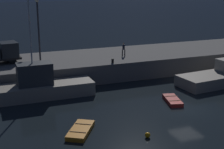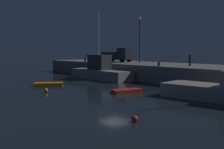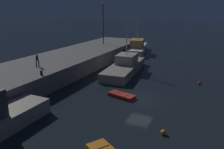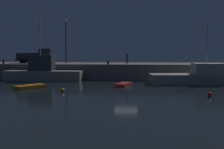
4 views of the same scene
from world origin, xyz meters
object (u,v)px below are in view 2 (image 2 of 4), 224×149
(rowboat_white_mid, at_px, (49,84))
(mooring_buoy_near, at_px, (46,90))
(bollard_central, at_px, (85,60))
(dockworker, at_px, (190,59))
(mooring_buoy_mid, at_px, (135,119))
(utility_truck, at_px, (118,55))
(lamp_post_west, at_px, (140,36))
(dinghy_orange_near, at_px, (127,91))
(bollard_west, at_px, (159,64))
(fishing_trawler_red, at_px, (100,71))

(rowboat_white_mid, distance_m, mooring_buoy_near, 5.11)
(mooring_buoy_near, relative_size, bollard_central, 0.63)
(mooring_buoy_near, xyz_separation_m, dockworker, (5.35, 17.17, 2.93))
(mooring_buoy_mid, xyz_separation_m, utility_truck, (-23.29, 19.86, 3.16))
(lamp_post_west, height_order, bollard_central, lamp_post_west)
(dinghy_orange_near, xyz_separation_m, lamp_post_west, (-10.25, 12.68, 6.20))
(mooring_buoy_mid, distance_m, lamp_post_west, 27.76)
(bollard_central, bearing_deg, lamp_post_west, 27.66)
(bollard_west, bearing_deg, mooring_buoy_mid, -54.86)
(fishing_trawler_red, bearing_deg, lamp_post_west, 77.62)
(mooring_buoy_near, height_order, dockworker, dockworker)
(mooring_buoy_near, bearing_deg, mooring_buoy_mid, -5.59)
(lamp_post_west, bearing_deg, mooring_buoy_near, -76.04)
(dinghy_orange_near, bearing_deg, bollard_west, 108.96)
(mooring_buoy_near, bearing_deg, dockworker, 72.68)
(mooring_buoy_near, height_order, lamp_post_west, lamp_post_west)
(mooring_buoy_near, xyz_separation_m, utility_truck, (-9.56, 18.51, 3.15))
(fishing_trawler_red, xyz_separation_m, lamp_post_west, (1.47, 6.71, 5.26))
(utility_truck, bearing_deg, bollard_central, -128.59)
(mooring_buoy_mid, distance_m, dockworker, 20.53)
(fishing_trawler_red, xyz_separation_m, mooring_buoy_mid, (19.82, -13.19, -0.93))
(mooring_buoy_mid, bearing_deg, mooring_buoy_near, 174.41)
(dockworker, bearing_deg, bollard_west, -131.50)
(lamp_post_west, height_order, dockworker, lamp_post_west)
(lamp_post_west, height_order, bollard_west, lamp_post_west)
(mooring_buoy_near, height_order, bollard_west, bollard_west)
(bollard_central, bearing_deg, rowboat_white_mid, -53.00)
(utility_truck, bearing_deg, mooring_buoy_mid, -40.45)
(dinghy_orange_near, xyz_separation_m, rowboat_white_mid, (-10.02, -3.25, -0.00))
(dinghy_orange_near, distance_m, lamp_post_west, 17.45)
(fishing_trawler_red, relative_size, rowboat_white_mid, 3.04)
(fishing_trawler_red, bearing_deg, bollard_west, 15.17)
(dinghy_orange_near, relative_size, utility_truck, 0.53)
(fishing_trawler_red, distance_m, bollard_central, 7.47)
(fishing_trawler_red, height_order, bollard_west, fishing_trawler_red)
(fishing_trawler_red, xyz_separation_m, bollard_west, (8.85, 2.40, 1.33))
(mooring_buoy_near, bearing_deg, fishing_trawler_red, 117.20)
(utility_truck, height_order, dockworker, utility_truck)
(mooring_buoy_near, relative_size, utility_truck, 0.07)
(mooring_buoy_mid, relative_size, utility_truck, 0.06)
(rowboat_white_mid, bearing_deg, dinghy_orange_near, 17.94)
(fishing_trawler_red, relative_size, mooring_buoy_near, 26.46)
(utility_truck, bearing_deg, dockworker, -5.15)
(rowboat_white_mid, xyz_separation_m, mooring_buoy_near, (4.38, -2.62, 0.02))
(fishing_trawler_red, xyz_separation_m, bollard_central, (-6.97, 2.29, 1.40))
(mooring_buoy_mid, xyz_separation_m, lamp_post_west, (-18.35, 19.90, 6.19))
(mooring_buoy_mid, distance_m, bollard_west, 19.19)
(dockworker, bearing_deg, mooring_buoy_mid, -65.64)
(mooring_buoy_mid, bearing_deg, dockworker, 114.36)
(utility_truck, xyz_separation_m, bollard_central, (-3.50, -4.38, -0.83))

